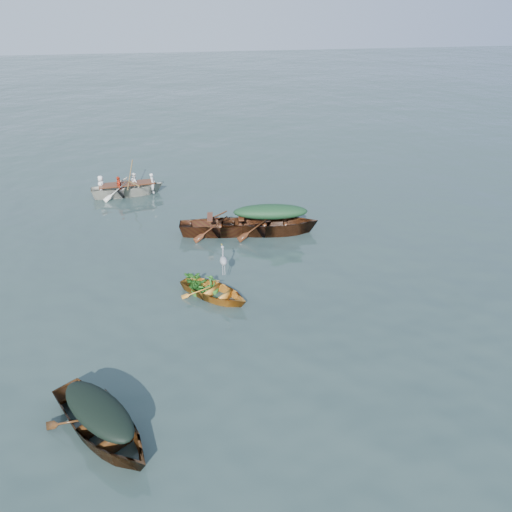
{
  "coord_description": "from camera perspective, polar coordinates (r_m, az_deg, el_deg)",
  "views": [
    {
      "loc": [
        -2.47,
        -11.65,
        8.04
      ],
      "look_at": [
        0.12,
        2.32,
        0.5
      ],
      "focal_mm": 35.0,
      "sensor_mm": 36.0,
      "label": 1
    }
  ],
  "objects": [
    {
      "name": "yellow_dinghy",
      "position": [
        14.94,
        -4.76,
        -4.73
      ],
      "size": [
        2.9,
        2.9,
        0.75
      ],
      "primitive_type": "imported",
      "rotation": [
        0.0,
        0.0,
        0.79
      ],
      "color": "orange",
      "rests_on": "ground"
    },
    {
      "name": "rowed_boat",
      "position": [
        23.16,
        -14.36,
        6.74
      ],
      "size": [
        4.48,
        1.75,
        1.05
      ],
      "primitive_type": "imported",
      "rotation": [
        0.0,
        0.0,
        1.67
      ],
      "color": "silver",
      "rests_on": "ground"
    },
    {
      "name": "oars",
      "position": [
        22.97,
        -14.53,
        8.02
      ],
      "size": [
        0.86,
        2.65,
        0.06
      ],
      "primitive_type": null,
      "rotation": [
        0.0,
        0.0,
        1.67
      ],
      "color": "olive",
      "rests_on": "rowed_boat"
    },
    {
      "name": "dark_tarp_cover",
      "position": [
        10.8,
        -17.56,
        -16.41
      ],
      "size": [
        1.96,
        2.28,
        0.4
      ],
      "primitive_type": "ellipsoid",
      "rotation": [
        0.0,
        0.0,
        0.62
      ],
      "color": "black",
      "rests_on": "dark_covered_boat"
    },
    {
      "name": "open_wooden_boat",
      "position": [
        18.78,
        -3.45,
        2.55
      ],
      "size": [
        4.89,
        2.03,
        1.13
      ],
      "primitive_type": "imported",
      "rotation": [
        0.0,
        0.0,
        1.45
      ],
      "color": "#522D14",
      "rests_on": "ground"
    },
    {
      "name": "dinghy_weeds",
      "position": [
        14.91,
        -6.45,
        -1.84
      ],
      "size": [
        1.13,
        1.13,
        0.6
      ],
      "primitive_type": "imported",
      "rotation": [
        0.0,
        0.0,
        0.79
      ],
      "color": "#235E18",
      "rests_on": "yellow_dinghy"
    },
    {
      "name": "heron",
      "position": [
        14.9,
        -3.72,
        -1.02
      ],
      "size": [
        0.48,
        0.48,
        0.92
      ],
      "primitive_type": null,
      "rotation": [
        0.0,
        0.0,
        0.79
      ],
      "color": "#999BA1",
      "rests_on": "yellow_dinghy"
    },
    {
      "name": "green_tarp_cover",
      "position": [
        18.46,
        1.67,
        5.05
      ],
      "size": [
        2.84,
        1.25,
        0.52
      ],
      "primitive_type": "ellipsoid",
      "rotation": [
        0.0,
        0.0,
        1.42
      ],
      "color": "#193F23",
      "rests_on": "green_tarp_boat"
    },
    {
      "name": "rowers",
      "position": [
        22.86,
        -14.63,
        8.85
      ],
      "size": [
        3.17,
        1.49,
        0.76
      ],
      "primitive_type": "imported",
      "rotation": [
        0.0,
        0.0,
        1.67
      ],
      "color": "silver",
      "rests_on": "rowed_boat"
    },
    {
      "name": "green_tarp_boat",
      "position": [
        18.81,
        1.63,
        2.63
      ],
      "size": [
        5.17,
        2.27,
        1.21
      ],
      "primitive_type": "imported",
      "rotation": [
        0.0,
        0.0,
        1.42
      ],
      "color": "#4D2811",
      "rests_on": "ground"
    },
    {
      "name": "ground",
      "position": [
        14.37,
        1.21,
        -6.08
      ],
      "size": [
        140.0,
        140.0,
        0.0
      ],
      "primitive_type": "plane",
      "color": "#2C3E3B",
      "rests_on": "ground"
    },
    {
      "name": "dark_covered_boat",
      "position": [
        11.3,
        -17.02,
        -19.02
      ],
      "size": [
        3.56,
        4.14,
        1.03
      ],
      "primitive_type": "imported",
      "rotation": [
        0.0,
        0.0,
        0.62
      ],
      "color": "#4A2A11",
      "rests_on": "ground"
    },
    {
      "name": "thwart_benches",
      "position": [
        18.54,
        -3.5,
        4.18
      ],
      "size": [
        2.46,
        1.16,
        0.04
      ],
      "primitive_type": null,
      "rotation": [
        0.0,
        0.0,
        1.45
      ],
      "color": "#4A2011",
      "rests_on": "open_wooden_boat"
    }
  ]
}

